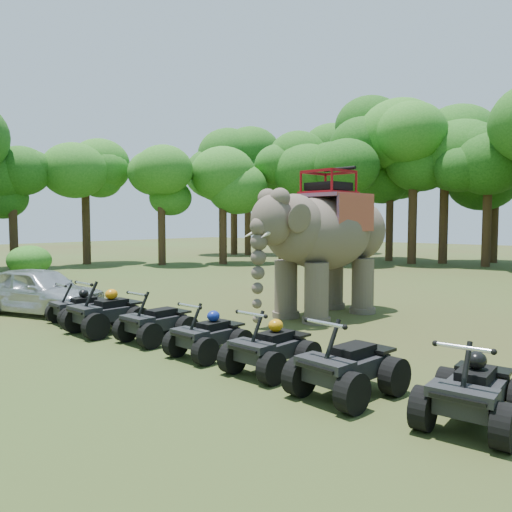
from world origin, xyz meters
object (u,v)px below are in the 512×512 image
(elephant, at_px, (326,242))
(atv_0, at_px, (79,302))
(atv_4, at_px, (271,340))
(atv_1, at_px, (106,306))
(atv_2, at_px, (156,315))
(atv_3, at_px, (209,329))
(parked_car, at_px, (39,290))
(atv_5, at_px, (347,356))
(atv_6, at_px, (473,381))

(elephant, bearing_deg, atv_0, -124.32)
(atv_0, distance_m, atv_4, 7.06)
(atv_1, distance_m, atv_2, 1.76)
(atv_3, bearing_deg, atv_4, 1.23)
(parked_car, height_order, atv_2, parked_car)
(atv_5, bearing_deg, elephant, 132.23)
(atv_1, xyz_separation_m, atv_5, (7.14, -0.17, -0.02))
(atv_0, bearing_deg, atv_5, 4.93)
(atv_1, distance_m, atv_5, 7.14)
(elephant, distance_m, atv_3, 5.86)
(atv_0, relative_size, atv_5, 0.86)
(atv_1, height_order, atv_6, atv_1)
(atv_2, bearing_deg, atv_4, -0.66)
(elephant, relative_size, atv_5, 2.99)
(elephant, bearing_deg, atv_2, -96.96)
(elephant, relative_size, atv_1, 2.90)
(elephant, bearing_deg, parked_car, -134.84)
(parked_car, bearing_deg, atv_0, -105.17)
(atv_1, relative_size, atv_4, 1.11)
(parked_car, height_order, atv_6, parked_car)
(atv_3, distance_m, atv_4, 1.73)
(atv_1, height_order, atv_2, atv_1)
(atv_1, xyz_separation_m, atv_4, (5.38, 0.03, -0.07))
(atv_2, xyz_separation_m, atv_4, (3.64, -0.20, -0.00))
(atv_0, bearing_deg, atv_4, 5.89)
(atv_6, bearing_deg, atv_2, 174.56)
(atv_2, relative_size, atv_3, 1.05)
(elephant, height_order, atv_1, elephant)
(atv_5, relative_size, atv_6, 1.04)
(atv_0, bearing_deg, atv_3, 5.97)
(atv_2, distance_m, atv_3, 1.92)
(parked_car, relative_size, atv_0, 2.77)
(atv_1, distance_m, atv_3, 3.66)
(atv_0, xyz_separation_m, atv_6, (10.78, -0.35, 0.06))
(atv_5, bearing_deg, parked_car, -174.35)
(atv_4, xyz_separation_m, atv_5, (1.76, -0.20, 0.05))
(elephant, bearing_deg, atv_1, -111.66)
(elephant, height_order, atv_6, elephant)
(atv_3, distance_m, atv_6, 5.45)
(elephant, relative_size, atv_0, 3.46)
(parked_car, height_order, atv_5, parked_car)
(atv_1, height_order, atv_5, atv_1)
(atv_2, bearing_deg, elephant, 78.64)
(elephant, xyz_separation_m, atv_1, (-3.08, -5.68, -1.57))
(atv_3, xyz_separation_m, atv_6, (5.45, -0.21, 0.04))
(parked_car, bearing_deg, atv_1, -109.23)
(parked_car, distance_m, atv_6, 12.99)
(parked_car, distance_m, atv_2, 5.62)
(atv_5, distance_m, atv_6, 1.96)
(elephant, height_order, atv_2, elephant)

